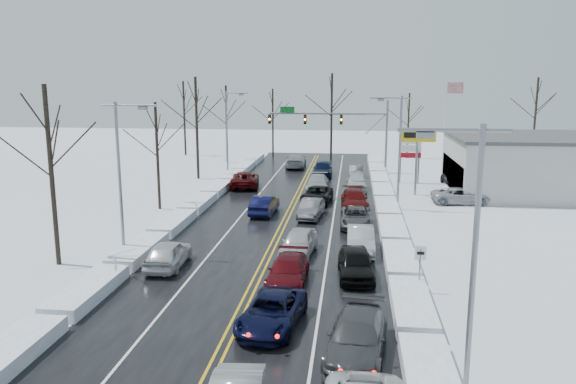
# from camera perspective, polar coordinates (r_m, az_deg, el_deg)

# --- Properties ---
(ground) EXTENTS (160.00, 160.00, 0.00)m
(ground) POSITION_cam_1_polar(r_m,az_deg,el_deg) (36.32, -1.29, -4.98)
(ground) COLOR silver
(ground) RESTS_ON ground
(road_surface) EXTENTS (14.00, 84.00, 0.01)m
(road_surface) POSITION_cam_1_polar(r_m,az_deg,el_deg) (38.23, -0.88, -4.14)
(road_surface) COLOR black
(road_surface) RESTS_ON ground
(snow_bank_left) EXTENTS (1.74, 72.00, 0.65)m
(snow_bank_left) POSITION_cam_1_polar(r_m,az_deg,el_deg) (39.90, -11.79, -3.72)
(snow_bank_left) COLOR white
(snow_bank_left) RESTS_ON ground
(snow_bank_right) EXTENTS (1.74, 72.00, 0.65)m
(snow_bank_right) POSITION_cam_1_polar(r_m,az_deg,el_deg) (38.02, 10.58, -4.43)
(snow_bank_right) COLOR white
(snow_bank_right) RESTS_ON ground
(traffic_signal_mast) EXTENTS (13.28, 0.39, 8.00)m
(traffic_signal_mast) POSITION_cam_1_polar(r_m,az_deg,el_deg) (62.70, 5.37, 6.99)
(traffic_signal_mast) COLOR slate
(traffic_signal_mast) RESTS_ON ground
(tires_plus_sign) EXTENTS (3.20, 0.34, 6.00)m
(tires_plus_sign) POSITION_cam_1_polar(r_m,az_deg,el_deg) (51.10, 13.01, 5.21)
(tires_plus_sign) COLOR slate
(tires_plus_sign) RESTS_ON ground
(used_vehicles_sign) EXTENTS (2.20, 0.22, 4.65)m
(used_vehicles_sign) POSITION_cam_1_polar(r_m,az_deg,el_deg) (57.22, 12.29, 4.18)
(used_vehicles_sign) COLOR slate
(used_vehicles_sign) RESTS_ON ground
(speed_limit_sign) EXTENTS (0.55, 0.09, 2.35)m
(speed_limit_sign) POSITION_cam_1_polar(r_m,az_deg,el_deg) (28.08, 13.29, -6.77)
(speed_limit_sign) COLOR slate
(speed_limit_sign) RESTS_ON ground
(flagpole) EXTENTS (1.87, 1.20, 10.00)m
(flagpole) POSITION_cam_1_polar(r_m,az_deg,el_deg) (65.48, 15.81, 7.19)
(flagpole) COLOR silver
(flagpole) RESTS_ON ground
(dealership_building) EXTENTS (20.40, 12.40, 5.30)m
(dealership_building) POSITION_cam_1_polar(r_m,az_deg,el_deg) (56.41, 26.41, 2.47)
(dealership_building) COLOR #B7B7B2
(dealership_building) RESTS_ON ground
(streetlight_se) EXTENTS (3.20, 0.25, 9.00)m
(streetlight_se) POSITION_cam_1_polar(r_m,az_deg,el_deg) (17.58, 17.82, -5.45)
(streetlight_se) COLOR slate
(streetlight_se) RESTS_ON ground
(streetlight_ne) EXTENTS (3.20, 0.25, 9.00)m
(streetlight_ne) POSITION_cam_1_polar(r_m,az_deg,el_deg) (44.92, 11.05, 4.88)
(streetlight_ne) COLOR slate
(streetlight_ne) RESTS_ON ground
(streetlight_sw) EXTENTS (3.20, 0.25, 9.00)m
(streetlight_sw) POSITION_cam_1_polar(r_m,az_deg,el_deg) (33.58, -16.48, 2.48)
(streetlight_sw) COLOR slate
(streetlight_sw) RESTS_ON ground
(streetlight_nw) EXTENTS (3.20, 0.25, 9.00)m
(streetlight_nw) POSITION_cam_1_polar(r_m,az_deg,el_deg) (60.17, -6.05, 6.63)
(streetlight_nw) COLOR slate
(streetlight_nw) RESTS_ON ground
(tree_left_b) EXTENTS (4.00, 4.00, 10.00)m
(tree_left_b) POSITION_cam_1_polar(r_m,az_deg,el_deg) (33.02, -23.14, 4.83)
(tree_left_b) COLOR #2D231C
(tree_left_b) RESTS_ON ground
(tree_left_c) EXTENTS (3.40, 3.40, 8.50)m
(tree_left_c) POSITION_cam_1_polar(r_m,az_deg,el_deg) (45.39, -13.21, 5.66)
(tree_left_c) COLOR #2D231C
(tree_left_c) RESTS_ON ground
(tree_left_d) EXTENTS (4.20, 4.20, 10.50)m
(tree_left_d) POSITION_cam_1_polar(r_m,az_deg,el_deg) (58.81, -9.31, 8.41)
(tree_left_d) COLOR #2D231C
(tree_left_d) RESTS_ON ground
(tree_left_e) EXTENTS (3.80, 3.80, 9.50)m
(tree_left_e) POSITION_cam_1_polar(r_m,az_deg,el_deg) (70.37, -6.29, 8.39)
(tree_left_e) COLOR #2D231C
(tree_left_e) RESTS_ON ground
(tree_far_a) EXTENTS (4.00, 4.00, 10.00)m
(tree_far_a) POSITION_cam_1_polar(r_m,az_deg,el_deg) (78.00, -10.54, 8.81)
(tree_far_a) COLOR #2D231C
(tree_far_a) RESTS_ON ground
(tree_far_b) EXTENTS (3.60, 3.60, 9.00)m
(tree_far_b) POSITION_cam_1_polar(r_m,az_deg,el_deg) (76.39, -1.56, 8.42)
(tree_far_b) COLOR #2D231C
(tree_far_b) RESTS_ON ground
(tree_far_c) EXTENTS (4.40, 4.40, 11.00)m
(tree_far_c) POSITION_cam_1_polar(r_m,az_deg,el_deg) (73.61, 4.47, 9.37)
(tree_far_c) COLOR #2D231C
(tree_far_c) RESTS_ON ground
(tree_far_d) EXTENTS (3.40, 3.40, 8.50)m
(tree_far_d) POSITION_cam_1_polar(r_m,az_deg,el_deg) (75.48, 12.17, 7.87)
(tree_far_d) COLOR #2D231C
(tree_far_d) RESTS_ON ground
(tree_far_e) EXTENTS (4.20, 4.20, 10.50)m
(tree_far_e) POSITION_cam_1_polar(r_m,az_deg,el_deg) (79.05, 23.92, 8.32)
(tree_far_e) COLOR #2D231C
(tree_far_e) RESTS_ON ground
(queued_car_2) EXTENTS (2.83, 5.09, 1.35)m
(queued_car_2) POSITION_cam_1_polar(r_m,az_deg,el_deg) (24.32, -1.63, -13.51)
(queued_car_2) COLOR black
(queued_car_2) RESTS_ON ground
(queued_car_3) EXTENTS (1.99, 4.72, 1.36)m
(queued_car_3) POSITION_cam_1_polar(r_m,az_deg,el_deg) (28.97, -0.02, -9.30)
(queued_car_3) COLOR #4E0A10
(queued_car_3) RESTS_ON ground
(queued_car_4) EXTENTS (2.25, 4.60, 1.51)m
(queued_car_4) POSITION_cam_1_polar(r_m,az_deg,el_deg) (33.61, 1.10, -6.35)
(queued_car_4) COLOR #BBBCBE
(queued_car_4) RESTS_ON ground
(queued_car_5) EXTENTS (1.91, 4.38, 1.40)m
(queued_car_5) POSITION_cam_1_polar(r_m,az_deg,el_deg) (42.30, 2.34, -2.63)
(queued_car_5) COLOR #44464A
(queued_car_5) RESTS_ON ground
(queued_car_6) EXTENTS (2.73, 5.06, 1.35)m
(queued_car_6) POSITION_cam_1_polar(r_m,az_deg,el_deg) (47.49, 2.95, -1.07)
(queued_car_6) COLOR black
(queued_car_6) RESTS_ON ground
(queued_car_7) EXTENTS (2.04, 4.93, 1.43)m
(queued_car_7) POSITION_cam_1_polar(r_m,az_deg,el_deg) (52.74, 3.01, 0.18)
(queued_car_7) COLOR #9FA2A7
(queued_car_7) RESTS_ON ground
(queued_car_8) EXTENTS (2.05, 4.94, 1.67)m
(queued_car_8) POSITION_cam_1_polar(r_m,az_deg,el_deg) (60.28, 3.52, 1.59)
(queued_car_8) COLOR black
(queued_car_8) RESTS_ON ground
(queued_car_11) EXTENTS (2.68, 5.36, 1.50)m
(queued_car_11) POSITION_cam_1_polar(r_m,az_deg,el_deg) (22.18, 6.96, -16.18)
(queued_car_11) COLOR #3B3D3F
(queued_car_11) RESTS_ON ground
(queued_car_12) EXTENTS (2.10, 4.65, 1.55)m
(queued_car_12) POSITION_cam_1_polar(r_m,az_deg,el_deg) (30.06, 6.87, -8.60)
(queued_car_12) COLOR black
(queued_car_12) RESTS_ON ground
(queued_car_13) EXTENTS (1.68, 4.60, 1.50)m
(queued_car_13) POSITION_cam_1_polar(r_m,az_deg,el_deg) (34.35, 7.35, -6.05)
(queued_car_13) COLOR #9EA1A6
(queued_car_13) RESTS_ON ground
(queued_car_14) EXTENTS (2.26, 4.81, 1.33)m
(queued_car_14) POSITION_cam_1_polar(r_m,az_deg,el_deg) (40.07, 6.91, -3.50)
(queued_car_14) COLOR #414346
(queued_car_14) RESTS_ON ground
(queued_car_15) EXTENTS (2.36, 5.20, 1.48)m
(queued_car_15) POSITION_cam_1_polar(r_m,az_deg,el_deg) (45.59, 6.75, -1.67)
(queued_car_15) COLOR #4C0A0A
(queued_car_15) RESTS_ON ground
(queued_car_16) EXTENTS (2.01, 4.81, 1.62)m
(queued_car_16) POSITION_cam_1_polar(r_m,az_deg,el_deg) (52.99, 6.94, 0.17)
(queued_car_16) COLOR silver
(queued_car_16) RESTS_ON ground
(queued_car_17) EXTENTS (1.45, 4.06, 1.33)m
(queued_car_17) POSITION_cam_1_polar(r_m,az_deg,el_deg) (59.54, 6.91, 1.41)
(queued_car_17) COLOR #3B3D3F
(queued_car_17) RESTS_ON ground
(oncoming_car_0) EXTENTS (1.83, 4.57, 1.48)m
(oncoming_car_0) POSITION_cam_1_polar(r_m,az_deg,el_deg) (43.46, -2.41, -2.24)
(oncoming_car_0) COLOR black
(oncoming_car_0) RESTS_ON ground
(oncoming_car_1) EXTENTS (3.27, 5.84, 1.54)m
(oncoming_car_1) POSITION_cam_1_polar(r_m,az_deg,el_deg) (54.36, -4.39, 0.50)
(oncoming_car_1) COLOR #45090B
(oncoming_car_1) RESTS_ON ground
(oncoming_car_2) EXTENTS (2.38, 5.59, 1.61)m
(oncoming_car_2) POSITION_cam_1_polar(r_m,az_deg,el_deg) (66.26, 0.79, 2.50)
(oncoming_car_2) COLOR #9C9EA3
(oncoming_car_2) RESTS_ON ground
(oncoming_car_3) EXTENTS (1.90, 4.51, 1.52)m
(oncoming_car_3) POSITION_cam_1_polar(r_m,az_deg,el_deg) (32.14, -12.01, -7.44)
(oncoming_car_3) COLOR silver
(oncoming_car_3) RESTS_ON ground
(parked_car_0) EXTENTS (4.96, 2.51, 1.34)m
(parked_car_0) POSITION_cam_1_polar(r_m,az_deg,el_deg) (49.13, 17.11, -1.15)
(parked_car_0) COLOR #A9ACB1
(parked_car_0) RESTS_ON ground
(parked_car_1) EXTENTS (2.21, 5.40, 1.56)m
(parked_car_1) POSITION_cam_1_polar(r_m,az_deg,el_deg) (52.51, 19.68, -0.53)
(parked_car_1) COLOR silver
(parked_car_1) RESTS_ON ground
(parked_car_2) EXTENTS (2.36, 4.87, 1.60)m
(parked_car_2) POSITION_cam_1_polar(r_m,az_deg,el_deg) (57.34, 16.52, 0.63)
(parked_car_2) COLOR black
(parked_car_2) RESTS_ON ground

